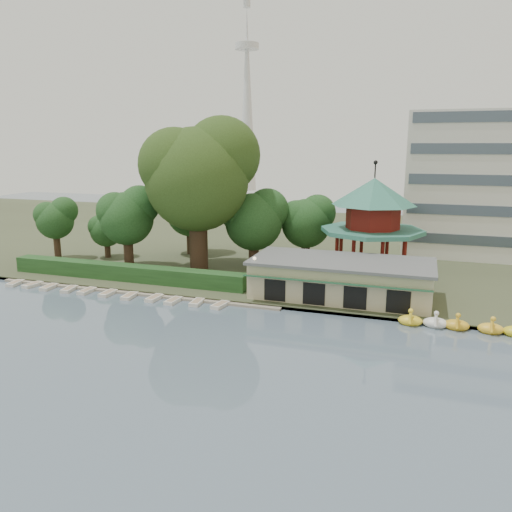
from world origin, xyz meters
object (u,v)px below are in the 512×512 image
at_px(big_tree, 199,172).
at_px(pavilion, 373,217).
at_px(dock, 133,292).
at_px(boathouse, 341,278).

bearing_deg(big_tree, pavilion, 10.32).
bearing_deg(pavilion, dock, -148.34).
height_order(dock, boathouse, boathouse).
relative_size(boathouse, pavilion, 1.38).
distance_m(dock, big_tree, 17.00).
xyz_separation_m(dock, big_tree, (3.17, 11.01, 12.56)).
relative_size(dock, pavilion, 2.52).
bearing_deg(pavilion, boathouse, -101.28).
xyz_separation_m(boathouse, pavilion, (2.00, 10.03, 5.11)).
bearing_deg(boathouse, dock, -167.76).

